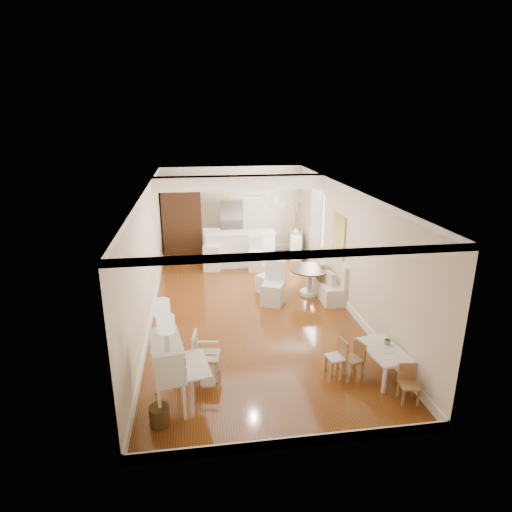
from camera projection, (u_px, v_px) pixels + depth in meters
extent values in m
plane|color=brown|center=(250.00, 308.00, 10.02)|extent=(9.00, 9.00, 0.00)
cube|color=white|center=(250.00, 189.00, 9.15)|extent=(4.50, 9.00, 0.04)
cube|color=beige|center=(232.00, 210.00, 13.82)|extent=(4.50, 0.04, 2.80)
cube|color=beige|center=(297.00, 358.00, 5.35)|extent=(4.50, 0.04, 2.80)
cube|color=beige|center=(148.00, 256.00, 9.28)|extent=(0.04, 9.00, 2.80)
cube|color=beige|center=(346.00, 247.00, 9.89)|extent=(0.04, 9.00, 2.80)
cube|color=white|center=(239.00, 183.00, 11.27)|extent=(4.50, 0.45, 0.36)
cube|color=tan|center=(338.00, 235.00, 10.31)|extent=(0.04, 0.84, 1.04)
cube|color=white|center=(317.00, 218.00, 12.10)|extent=(0.04, 1.10, 1.40)
cylinder|color=#381E11|center=(194.00, 198.00, 13.50)|extent=(0.30, 0.03, 0.30)
cylinder|color=white|center=(253.00, 195.00, 8.69)|extent=(0.36, 0.36, 0.08)
cube|color=white|center=(168.00, 373.00, 6.47)|extent=(1.03, 1.04, 1.14)
cube|color=white|center=(207.00, 355.00, 7.26)|extent=(0.54, 0.54, 0.82)
cylinder|color=#513519|center=(159.00, 416.00, 6.19)|extent=(0.31, 0.31, 0.30)
cube|color=silver|center=(383.00, 362.00, 7.36)|extent=(0.74, 1.07, 0.50)
cube|color=#A07748|center=(354.00, 358.00, 7.37)|extent=(0.37, 0.37, 0.61)
cube|color=#A87E4C|center=(336.00, 357.00, 7.40)|extent=(0.36, 0.36, 0.63)
cube|color=#996D45|center=(409.00, 384.00, 6.65)|extent=(0.33, 0.33, 0.61)
cube|color=silver|center=(327.00, 277.00, 10.61)|extent=(0.52, 1.60, 0.98)
cylinder|color=#492E17|center=(309.00, 281.00, 10.72)|extent=(1.30, 1.30, 0.69)
cube|color=silver|center=(273.00, 284.00, 10.11)|extent=(0.66, 0.67, 1.03)
cube|color=silver|center=(267.00, 275.00, 10.82)|extent=(0.61, 0.61, 0.90)
cube|color=white|center=(240.00, 249.00, 12.79)|extent=(2.05, 0.65, 1.03)
cube|color=white|center=(212.00, 250.00, 12.38)|extent=(0.53, 0.53, 1.19)
cube|color=white|center=(256.00, 255.00, 12.31)|extent=(0.45, 0.45, 0.98)
cube|color=#381E11|center=(182.00, 222.00, 13.37)|extent=(1.20, 0.60, 2.30)
imported|color=silver|center=(243.00, 228.00, 13.68)|extent=(0.75, 0.65, 1.80)
cube|color=beige|center=(296.00, 246.00, 13.54)|extent=(0.54, 0.88, 0.78)
imported|color=#69A560|center=(387.00, 342.00, 7.43)|extent=(0.13, 0.13, 0.09)
imported|color=white|center=(296.00, 231.00, 13.39)|extent=(0.24, 0.24, 0.19)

